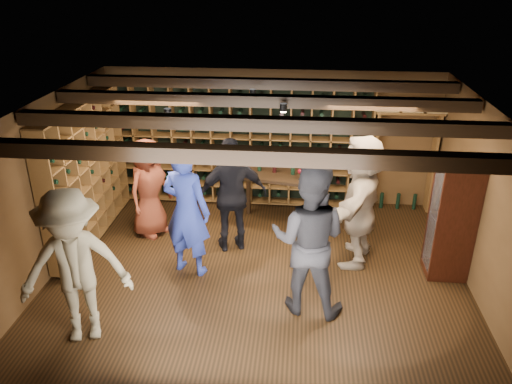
# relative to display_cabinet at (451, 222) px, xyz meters

# --- Properties ---
(ground) EXTENTS (6.00, 6.00, 0.00)m
(ground) POSITION_rel_display_cabinet_xyz_m (-2.71, -0.20, -0.86)
(ground) COLOR black
(ground) RESTS_ON ground
(room_shell) EXTENTS (6.00, 6.00, 6.00)m
(room_shell) POSITION_rel_display_cabinet_xyz_m (-2.71, -0.15, 1.56)
(room_shell) COLOR #54391D
(room_shell) RESTS_ON ground
(wine_rack_back) EXTENTS (4.65, 0.30, 2.20)m
(wine_rack_back) POSITION_rel_display_cabinet_xyz_m (-3.24, 2.13, 0.29)
(wine_rack_back) COLOR brown
(wine_rack_back) RESTS_ON ground
(wine_rack_left) EXTENTS (0.30, 2.65, 2.20)m
(wine_rack_left) POSITION_rel_display_cabinet_xyz_m (-5.54, 0.62, 0.29)
(wine_rack_left) COLOR brown
(wine_rack_left) RESTS_ON ground
(crate_shelf) EXTENTS (1.20, 0.32, 2.07)m
(crate_shelf) POSITION_rel_display_cabinet_xyz_m (-0.31, 2.12, 0.71)
(crate_shelf) COLOR brown
(crate_shelf) RESTS_ON ground
(display_cabinet) EXTENTS (0.55, 0.50, 1.75)m
(display_cabinet) POSITION_rel_display_cabinet_xyz_m (0.00, 0.00, 0.00)
(display_cabinet) COLOR black
(display_cabinet) RESTS_ON ground
(man_blue_shirt) EXTENTS (0.82, 0.66, 1.96)m
(man_blue_shirt) POSITION_rel_display_cabinet_xyz_m (-3.73, -0.27, 0.12)
(man_blue_shirt) COLOR navy
(man_blue_shirt) RESTS_ON ground
(man_grey_suit) EXTENTS (1.11, 0.94, 2.03)m
(man_grey_suit) POSITION_rel_display_cabinet_xyz_m (-2.02, -0.98, 0.16)
(man_grey_suit) COLOR black
(man_grey_suit) RESTS_ON ground
(guest_red_floral) EXTENTS (0.85, 0.97, 1.67)m
(guest_red_floral) POSITION_rel_display_cabinet_xyz_m (-4.61, 0.80, -0.02)
(guest_red_floral) COLOR maroon
(guest_red_floral) RESTS_ON ground
(guest_woman_black) EXTENTS (1.17, 0.77, 1.84)m
(guest_woman_black) POSITION_rel_display_cabinet_xyz_m (-3.17, 0.43, 0.07)
(guest_woman_black) COLOR black
(guest_woman_black) RESTS_ON ground
(guest_khaki) EXTENTS (1.42, 1.07, 1.96)m
(guest_khaki) POSITION_rel_display_cabinet_xyz_m (-4.70, -1.80, 0.12)
(guest_khaki) COLOR #7E7457
(guest_khaki) RESTS_ON ground
(guest_beige) EXTENTS (1.06, 1.95, 2.01)m
(guest_beige) POSITION_rel_display_cabinet_xyz_m (-1.26, 0.28, 0.15)
(guest_beige) COLOR tan
(guest_beige) RESTS_ON ground
(tasting_table) EXTENTS (1.37, 0.88, 1.24)m
(tasting_table) POSITION_rel_display_cabinet_xyz_m (-2.55, 1.28, -0.02)
(tasting_table) COLOR black
(tasting_table) RESTS_ON ground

